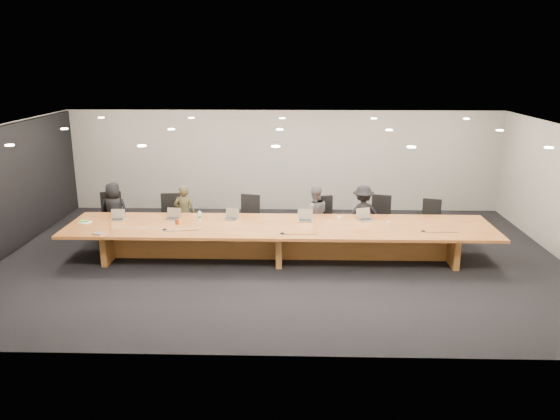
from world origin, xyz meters
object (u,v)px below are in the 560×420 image
Objects in this scene: mic_right at (423,231)px; laptop_e at (366,215)px; chair_left at (171,217)px; laptop_c at (231,214)px; chair_mid_right at (326,219)px; person_b at (185,213)px; water_bottle at (200,217)px; amber_mug at (177,222)px; person_c at (315,215)px; chair_far_left at (111,216)px; person_d at (363,214)px; chair_right at (380,218)px; mic_left at (165,229)px; av_box at (98,233)px; laptop_b at (172,214)px; laptop_a at (117,215)px; paper_cup_far at (389,224)px; mic_center at (282,233)px; conference_table at (280,235)px; paper_cup_near at (339,218)px; chair_mid_left at (248,218)px; laptop_d at (305,216)px.

laptop_e is at bearing 144.43° from mic_right.
laptop_c is (1.52, -0.82, 0.32)m from chair_left.
chair_mid_right is 3.31m from person_b.
water_bottle is 2.10× the size of amber_mug.
water_bottle is at bearing 15.71° from person_c.
laptop_e is (5.86, -0.76, 0.31)m from chair_far_left.
chair_far_left is 2.16m from amber_mug.
person_d is at bearing -21.23° from chair_mid_right.
chair_right is 9.27× the size of mic_left.
av_box is (-1.02, -1.92, 0.21)m from chair_left.
laptop_b reaches higher than amber_mug.
chair_left reaches higher than laptop_e.
av_box is 1.31m from mic_left.
laptop_a is 1.51× the size of av_box.
laptop_b is at bearing -152.77° from chair_right.
laptop_a is at bearing -154.05° from chair_right.
amber_mug is at bearing -78.10° from chair_left.
chair_mid_right is 0.98× the size of chair_right.
paper_cup_far is at bearing -73.96° from chair_right.
mic_right is at bearing -9.12° from laptop_a.
person_b is at bearing -5.86° from person_c.
mic_center is at bearing -41.03° from chair_left.
mic_left is at bearing 168.29° from laptop_e.
paper_cup_near reaches higher than conference_table.
person_b reaches higher than chair_left.
chair_mid_left is at bearing 168.17° from chair_mid_right.
chair_mid_left is 0.89m from laptop_c.
chair_right is at bearing 30.22° from laptop_c.
laptop_b is at bearing 158.67° from mic_center.
chair_right is 1.28m from paper_cup_far.
av_box is at bearing -145.23° from chair_right.
person_b reaches higher than laptop_b.
laptop_c is at bearing -179.99° from paper_cup_near.
person_d reaches higher than chair_mid_left.
amber_mug is (-4.49, -1.27, 0.26)m from chair_right.
chair_right is 5.96m from laptop_a.
laptop_a is 2.56× the size of mic_center.
chair_right is at bearing 6.14° from laptop_a.
chair_mid_right is 4.72m from laptop_a.
laptop_c reaches higher than av_box.
water_bottle is at bearing -148.59° from chair_right.
paper_cup_far is 0.91× the size of mic_right.
laptop_c is at bearing -96.64° from chair_mid_left.
chair_far_left is at bearing 150.00° from laptop_e.
chair_left is at bearing -10.21° from person_d.
paper_cup_far is at bearing 101.11° from person_d.
laptop_e reaches higher than amber_mug.
water_bottle is at bearing 20.73° from amber_mug.
person_b is 2.95m from laptop_d.
laptop_c is 2.89× the size of mic_right.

